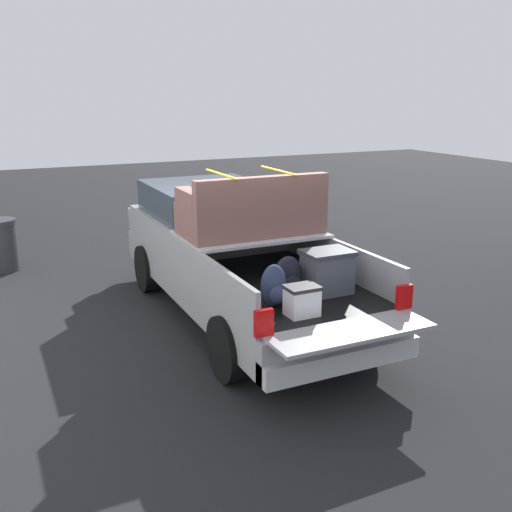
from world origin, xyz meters
The scene contains 3 objects.
ground_plane centered at (0.00, 0.00, 0.00)m, with size 40.00×40.00×0.00m, color black.
pickup_truck centered at (0.34, 0.00, 0.95)m, with size 6.05×2.06×2.23m.
trash_can centered at (4.07, 3.05, 0.50)m, with size 0.60×0.60×0.98m.
Camera 1 is at (-7.43, 3.26, 3.24)m, focal length 40.61 mm.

